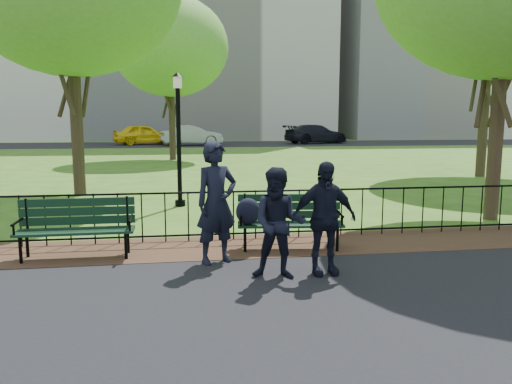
{
  "coord_description": "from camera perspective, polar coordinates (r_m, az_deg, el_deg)",
  "views": [
    {
      "loc": [
        -1.08,
        -6.7,
        2.18
      ],
      "look_at": [
        0.13,
        1.5,
        0.94
      ],
      "focal_mm": 35.0,
      "sensor_mm": 36.0,
      "label": 1
    }
  ],
  "objects": [
    {
      "name": "ground",
      "position": [
        7.13,
        0.72,
        -9.3
      ],
      "size": [
        120.0,
        120.0,
        0.0
      ],
      "primitive_type": "plane",
      "color": "#3C6119"
    },
    {
      "name": "dirt_strip",
      "position": [
        8.55,
        -0.89,
        -6.18
      ],
      "size": [
        60.0,
        1.6,
        0.01
      ],
      "primitive_type": "cube",
      "color": "#3E2519",
      "rests_on": "ground"
    },
    {
      "name": "far_street",
      "position": [
        41.77,
        -6.97,
        5.43
      ],
      "size": [
        70.0,
        9.0,
        0.01
      ],
      "primitive_type": "cube",
      "color": "black",
      "rests_on": "ground"
    },
    {
      "name": "iron_fence",
      "position": [
        8.93,
        -1.32,
        -2.36
      ],
      "size": [
        24.06,
        0.06,
        1.0
      ],
      "color": "black",
      "rests_on": "ground"
    },
    {
      "name": "apartment_east",
      "position": [
        61.83,
        18.52,
        17.19
      ],
      "size": [
        20.0,
        15.0,
        24.0
      ],
      "primitive_type": "cube",
      "color": "white",
      "rests_on": "ground"
    },
    {
      "name": "park_bench_main",
      "position": [
        8.23,
        1.83,
        -2.5
      ],
      "size": [
        1.82,
        0.73,
        0.98
      ],
      "rotation": [
        0.0,
        0.0,
        -0.12
      ],
      "color": "black",
      "rests_on": "ground"
    },
    {
      "name": "park_bench_left_a",
      "position": [
        8.28,
        -19.85,
        -3.2
      ],
      "size": [
        1.77,
        0.57,
        1.0
      ],
      "rotation": [
        0.0,
        0.0,
        0.01
      ],
      "color": "black",
      "rests_on": "ground"
    },
    {
      "name": "lamppost",
      "position": [
        12.39,
        -8.83,
        6.51
      ],
      "size": [
        0.29,
        0.29,
        3.26
      ],
      "color": "black",
      "rests_on": "ground"
    },
    {
      "name": "tree_far_c",
      "position": [
        26.78,
        -9.78,
        16.04
      ],
      "size": [
        5.95,
        5.95,
        8.3
      ],
      "color": "#2D2116",
      "rests_on": "ground"
    },
    {
      "name": "person_left",
      "position": [
        7.45,
        -4.54,
        -1.25
      ],
      "size": [
        0.78,
        0.67,
        1.82
      ],
      "primitive_type": "imported",
      "rotation": [
        0.0,
        0.0,
        0.41
      ],
      "color": "black",
      "rests_on": "asphalt_path"
    },
    {
      "name": "person_mid",
      "position": [
        6.73,
        2.64,
        -3.61
      ],
      "size": [
        0.81,
        0.57,
        1.51
      ],
      "primitive_type": "imported",
      "rotation": [
        0.0,
        0.0,
        -0.27
      ],
      "color": "black",
      "rests_on": "asphalt_path"
    },
    {
      "name": "person_right",
      "position": [
        6.96,
        7.75,
        -2.98
      ],
      "size": [
        0.95,
        0.43,
        1.58
      ],
      "primitive_type": "imported",
      "rotation": [
        0.0,
        0.0,
        0.06
      ],
      "color": "black",
      "rests_on": "asphalt_path"
    },
    {
      "name": "taxi",
      "position": [
        42.03,
        -12.69,
        6.44
      ],
      "size": [
        5.22,
        3.32,
        1.66
      ],
      "primitive_type": "imported",
      "rotation": [
        0.0,
        0.0,
        1.88
      ],
      "color": "yellow",
      "rests_on": "far_street"
    },
    {
      "name": "sedan_silver",
      "position": [
        39.91,
        -7.38,
        6.43
      ],
      "size": [
        5.03,
        2.55,
        1.58
      ],
      "primitive_type": "imported",
      "rotation": [
        0.0,
        0.0,
        1.76
      ],
      "color": "#97999E",
      "rests_on": "far_street"
    },
    {
      "name": "sedan_dark",
      "position": [
        43.14,
        6.88,
        6.6
      ],
      "size": [
        5.9,
        3.57,
        1.6
      ],
      "primitive_type": "imported",
      "rotation": [
        0.0,
        0.0,
        1.83
      ],
      "color": "black",
      "rests_on": "far_street"
    }
  ]
}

